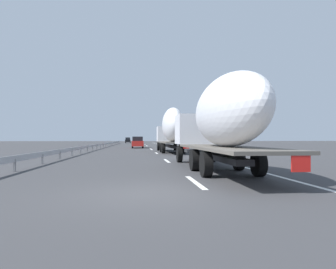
{
  "coord_description": "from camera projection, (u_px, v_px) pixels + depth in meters",
  "views": [
    {
      "loc": [
        -8.36,
        0.26,
        1.56
      ],
      "look_at": [
        21.64,
        -2.89,
        1.96
      ],
      "focal_mm": 31.56,
      "sensor_mm": 36.0,
      "label": 1
    }
  ],
  "objects": [
    {
      "name": "car_white_van",
      "position": [
        138.0,
        141.0,
        80.99
      ],
      "size": [
        4.01,
        1.73,
        1.89
      ],
      "color": "white",
      "rests_on": "ground_plane"
    },
    {
      "name": "road_sign",
      "position": [
        175.0,
        135.0,
        54.07
      ],
      "size": [
        0.1,
        0.9,
        3.21
      ],
      "color": "gray",
      "rests_on": "ground_plane"
    },
    {
      "name": "guardrail_median",
      "position": [
        103.0,
        144.0,
        50.46
      ],
      "size": [
        94.0,
        0.1,
        0.76
      ],
      "color": "#9EA0A5",
      "rests_on": "ground_plane"
    },
    {
      "name": "ground_plane",
      "position": [
        139.0,
        148.0,
        48.1
      ],
      "size": [
        260.0,
        260.0,
        0.0
      ],
      "primitive_type": "plane",
      "color": "#38383A"
    },
    {
      "name": "truck_trailing",
      "position": [
        219.0,
        120.0,
        14.01
      ],
      "size": [
        13.99,
        2.55,
        4.26
      ],
      "color": "silver",
      "rests_on": "ground_plane"
    },
    {
      "name": "lane_stripe_2",
      "position": [
        157.0,
        153.0,
        31.26
      ],
      "size": [
        3.2,
        0.2,
        0.01
      ],
      "primitive_type": "cube",
      "color": "white",
      "rests_on": "ground_plane"
    },
    {
      "name": "lane_stripe_6",
      "position": [
        147.0,
        146.0,
        64.32
      ],
      "size": [
        3.2,
        0.2,
        0.01
      ],
      "primitive_type": "cube",
      "color": "white",
      "rests_on": "ground_plane"
    },
    {
      "name": "tree_3",
      "position": [
        174.0,
        127.0,
        80.65
      ],
      "size": [
        3.53,
        3.53,
        7.21
      ],
      "color": "#472D19",
      "rests_on": "ground_plane"
    },
    {
      "name": "lane_stripe_0",
      "position": [
        195.0,
        182.0,
        10.5
      ],
      "size": [
        3.2,
        0.2,
        0.01
      ],
      "primitive_type": "cube",
      "color": "white",
      "rests_on": "ground_plane"
    },
    {
      "name": "tree_0",
      "position": [
        209.0,
        123.0,
        50.68
      ],
      "size": [
        3.2,
        3.2,
        6.55
      ],
      "color": "#472D19",
      "rests_on": "ground_plane"
    },
    {
      "name": "tree_2",
      "position": [
        234.0,
        123.0,
        40.16
      ],
      "size": [
        2.73,
        2.73,
        5.46
      ],
      "color": "#472D19",
      "rests_on": "ground_plane"
    },
    {
      "name": "lane_stripe_1",
      "position": [
        167.0,
        161.0,
        20.51
      ],
      "size": [
        3.2,
        0.2,
        0.01
      ],
      "primitive_type": "cube",
      "color": "white",
      "rests_on": "ground_plane"
    },
    {
      "name": "truck_lead",
      "position": [
        171.0,
        128.0,
        33.25
      ],
      "size": [
        13.82,
        2.55,
        4.91
      ],
      "color": "silver",
      "rests_on": "ground_plane"
    },
    {
      "name": "lane_stripe_8",
      "position": [
        145.0,
        144.0,
        79.21
      ],
      "size": [
        3.2,
        0.2,
        0.01
      ],
      "primitive_type": "cube",
      "color": "white",
      "rests_on": "ground_plane"
    },
    {
      "name": "edge_line_right",
      "position": [
        169.0,
        147.0,
        53.64
      ],
      "size": [
        110.0,
        0.2,
        0.01
      ],
      "primitive_type": "cube",
      "color": "white",
      "rests_on": "ground_plane"
    },
    {
      "name": "car_red_compact",
      "position": [
        138.0,
        142.0,
        48.3
      ],
      "size": [
        4.77,
        1.89,
        1.86
      ],
      "color": "red",
      "rests_on": "ground_plane"
    },
    {
      "name": "car_black_suv",
      "position": [
        128.0,
        140.0,
        101.6
      ],
      "size": [
        4.21,
        1.79,
        1.91
      ],
      "color": "black",
      "rests_on": "ground_plane"
    },
    {
      "name": "lane_stripe_7",
      "position": [
        145.0,
        145.0,
        74.29
      ],
      "size": [
        3.2,
        0.2,
        0.01
      ],
      "primitive_type": "cube",
      "color": "white",
      "rests_on": "ground_plane"
    },
    {
      "name": "lane_stripe_3",
      "position": [
        152.0,
        149.0,
        41.6
      ],
      "size": [
        3.2,
        0.2,
        0.01
      ],
      "primitive_type": "cube",
      "color": "white",
      "rests_on": "ground_plane"
    },
    {
      "name": "lane_stripe_4",
      "position": [
        151.0,
        149.0,
        44.63
      ],
      "size": [
        3.2,
        0.2,
        0.01
      ],
      "primitive_type": "cube",
      "color": "white",
      "rests_on": "ground_plane"
    },
    {
      "name": "tree_1",
      "position": [
        195.0,
        131.0,
        69.45
      ],
      "size": [
        3.17,
        3.17,
        5.17
      ],
      "color": "#472D19",
      "rests_on": "ground_plane"
    },
    {
      "name": "lane_stripe_5",
      "position": [
        147.0,
        146.0,
        61.31
      ],
      "size": [
        3.2,
        0.2,
        0.01
      ],
      "primitive_type": "cube",
      "color": "white",
      "rests_on": "ground_plane"
    }
  ]
}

